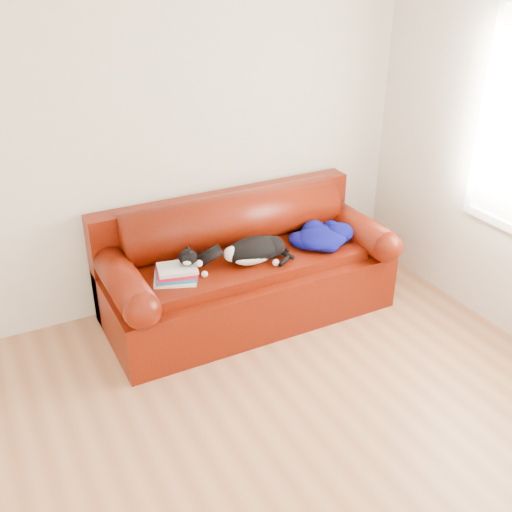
{
  "coord_description": "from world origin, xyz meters",
  "views": [
    {
      "loc": [
        -1.03,
        -1.97,
        2.51
      ],
      "look_at": [
        0.7,
        1.35,
        0.55
      ],
      "focal_mm": 42.0,
      "sensor_mm": 36.0,
      "label": 1
    }
  ],
  "objects_px": {
    "sofa_base": "(247,285)",
    "blanket": "(322,236)",
    "book_stack": "(176,274)",
    "cat": "(254,251)"
  },
  "relations": [
    {
      "from": "book_stack",
      "to": "cat",
      "type": "distance_m",
      "value": 0.59
    },
    {
      "from": "book_stack",
      "to": "blanket",
      "type": "height_order",
      "value": "blanket"
    },
    {
      "from": "sofa_base",
      "to": "cat",
      "type": "bearing_deg",
      "value": -92.12
    },
    {
      "from": "book_stack",
      "to": "blanket",
      "type": "xyz_separation_m",
      "value": [
        1.17,
        0.01,
        0.02
      ]
    },
    {
      "from": "blanket",
      "to": "cat",
      "type": "bearing_deg",
      "value": -178.3
    },
    {
      "from": "sofa_base",
      "to": "blanket",
      "type": "distance_m",
      "value": 0.67
    },
    {
      "from": "book_stack",
      "to": "cat",
      "type": "bearing_deg",
      "value": -0.53
    },
    {
      "from": "cat",
      "to": "blanket",
      "type": "distance_m",
      "value": 0.59
    },
    {
      "from": "cat",
      "to": "blanket",
      "type": "bearing_deg",
      "value": 12.57
    },
    {
      "from": "sofa_base",
      "to": "book_stack",
      "type": "height_order",
      "value": "book_stack"
    }
  ]
}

